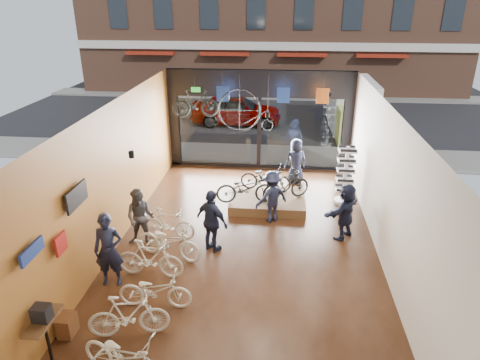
# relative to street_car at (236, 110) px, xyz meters

# --- Properties ---
(ground_plane) EXTENTS (7.00, 12.00, 0.04)m
(ground_plane) POSITION_rel_street_car_xyz_m (1.55, -12.00, -0.82)
(ground_plane) COLOR black
(ground_plane) RESTS_ON ground
(ceiling) EXTENTS (7.00, 12.00, 0.04)m
(ceiling) POSITION_rel_street_car_xyz_m (1.55, -12.00, 3.02)
(ceiling) COLOR black
(ceiling) RESTS_ON ground
(wall_left) EXTENTS (0.04, 12.00, 3.80)m
(wall_left) POSITION_rel_street_car_xyz_m (-1.97, -12.00, 1.10)
(wall_left) COLOR #B46332
(wall_left) RESTS_ON ground
(wall_right) EXTENTS (0.04, 12.00, 3.80)m
(wall_right) POSITION_rel_street_car_xyz_m (5.07, -12.00, 1.10)
(wall_right) COLOR beige
(wall_right) RESTS_ON ground
(storefront) EXTENTS (7.00, 0.26, 3.80)m
(storefront) POSITION_rel_street_car_xyz_m (1.55, -6.00, 1.10)
(storefront) COLOR black
(storefront) RESTS_ON ground
(exit_sign) EXTENTS (0.35, 0.06, 0.18)m
(exit_sign) POSITION_rel_street_car_xyz_m (-0.85, -6.12, 2.25)
(exit_sign) COLOR #198C26
(exit_sign) RESTS_ON storefront
(street_road) EXTENTS (30.00, 18.00, 0.02)m
(street_road) POSITION_rel_street_car_xyz_m (1.55, 3.00, -0.81)
(street_road) COLOR black
(street_road) RESTS_ON ground
(sidewalk_near) EXTENTS (30.00, 2.40, 0.12)m
(sidewalk_near) POSITION_rel_street_car_xyz_m (1.55, -4.80, -0.74)
(sidewalk_near) COLOR slate
(sidewalk_near) RESTS_ON ground
(sidewalk_far) EXTENTS (30.00, 2.00, 0.12)m
(sidewalk_far) POSITION_rel_street_car_xyz_m (1.55, 7.00, -0.74)
(sidewalk_far) COLOR slate
(sidewalk_far) RESTS_ON ground
(street_car) EXTENTS (4.68, 1.88, 1.59)m
(street_car) POSITION_rel_street_car_xyz_m (0.00, 0.00, 0.00)
(street_car) COLOR gray
(street_car) RESTS_ON street_road
(box_truck) EXTENTS (2.05, 6.16, 2.43)m
(box_truck) POSITION_rel_street_car_xyz_m (5.91, -1.00, 0.42)
(box_truck) COLOR silver
(box_truck) RESTS_ON street_road
(floor_bike_0) EXTENTS (1.86, 1.10, 0.92)m
(floor_bike_0) POSITION_rel_street_car_xyz_m (-0.20, -16.49, -0.34)
(floor_bike_0) COLOR beige
(floor_bike_0) RESTS_ON ground_plane
(floor_bike_1) EXTENTS (1.67, 0.80, 0.96)m
(floor_bike_1) POSITION_rel_street_car_xyz_m (-0.47, -15.51, -0.32)
(floor_bike_1) COLOR beige
(floor_bike_1) RESTS_ON ground_plane
(floor_bike_2) EXTENTS (1.62, 0.59, 0.84)m
(floor_bike_2) POSITION_rel_street_car_xyz_m (-0.20, -14.60, -0.38)
(floor_bike_2) COLOR beige
(floor_bike_2) RESTS_ON ground_plane
(floor_bike_3) EXTENTS (1.67, 0.56, 0.99)m
(floor_bike_3) POSITION_rel_street_car_xyz_m (-0.62, -13.54, -0.30)
(floor_bike_3) COLOR beige
(floor_bike_3) RESTS_ON ground_plane
(floor_bike_4) EXTENTS (1.90, 1.08, 0.94)m
(floor_bike_4) POSITION_rel_street_car_xyz_m (-0.37, -12.69, -0.33)
(floor_bike_4) COLOR beige
(floor_bike_4) RESTS_ON ground_plane
(floor_bike_5) EXTENTS (1.56, 0.60, 0.91)m
(floor_bike_5) POSITION_rel_street_car_xyz_m (-0.63, -11.75, -0.34)
(floor_bike_5) COLOR beige
(floor_bike_5) RESTS_ON ground_plane
(display_platform) EXTENTS (2.40, 1.80, 0.30)m
(display_platform) POSITION_rel_street_car_xyz_m (2.05, -9.41, -0.65)
(display_platform) COLOR #463018
(display_platform) RESTS_ON ground_plane
(display_bike_left) EXTENTS (1.91, 0.92, 0.96)m
(display_bike_left) POSITION_rel_street_car_xyz_m (1.36, -9.87, -0.02)
(display_bike_left) COLOR black
(display_bike_left) RESTS_ON display_platform
(display_bike_mid) EXTENTS (1.68, 1.24, 1.00)m
(display_bike_mid) POSITION_rel_street_car_xyz_m (2.61, -9.56, 0.00)
(display_bike_mid) COLOR black
(display_bike_mid) RESTS_ON display_platform
(display_bike_right) EXTENTS (1.75, 0.81, 0.89)m
(display_bike_right) POSITION_rel_street_car_xyz_m (1.94, -8.89, -0.05)
(display_bike_right) COLOR black
(display_bike_right) RESTS_ON display_platform
(customer_0) EXTENTS (0.72, 0.52, 1.83)m
(customer_0) POSITION_rel_street_car_xyz_m (-1.45, -13.90, 0.12)
(customer_0) COLOR #161C33
(customer_0) RESTS_ON ground_plane
(customer_1) EXTENTS (0.81, 0.63, 1.63)m
(customer_1) POSITION_rel_street_car_xyz_m (-1.27, -12.13, 0.02)
(customer_1) COLOR #3F3F44
(customer_1) RESTS_ON ground_plane
(customer_2) EXTENTS (1.09, 0.92, 1.75)m
(customer_2) POSITION_rel_street_car_xyz_m (0.69, -12.25, 0.08)
(customer_2) COLOR #161C33
(customer_2) RESTS_ON ground_plane
(customer_3) EXTENTS (1.20, 1.06, 1.61)m
(customer_3) POSITION_rel_street_car_xyz_m (2.19, -10.46, 0.01)
(customer_3) COLOR #161C33
(customer_3) RESTS_ON ground_plane
(customer_4) EXTENTS (0.93, 0.77, 1.65)m
(customer_4) POSITION_rel_street_car_xyz_m (2.96, -7.44, 0.03)
(customer_4) COLOR #161C33
(customer_4) RESTS_ON ground_plane
(customer_5) EXTENTS (1.33, 1.48, 1.63)m
(customer_5) POSITION_rel_street_car_xyz_m (4.24, -11.21, 0.02)
(customer_5) COLOR #161C33
(customer_5) RESTS_ON ground_plane
(sunglasses_rack) EXTENTS (0.59, 0.49, 1.94)m
(sunglasses_rack) POSITION_rel_street_car_xyz_m (4.50, -8.98, 0.17)
(sunglasses_rack) COLOR white
(sunglasses_rack) RESTS_ON ground_plane
(wall_merch) EXTENTS (0.40, 2.40, 2.60)m
(wall_merch) POSITION_rel_street_car_xyz_m (-1.83, -15.50, 0.50)
(wall_merch) COLOR navy
(wall_merch) RESTS_ON wall_left
(penny_farthing) EXTENTS (1.91, 0.06, 1.52)m
(penny_farthing) POSITION_rel_street_car_xyz_m (1.21, -7.11, 1.70)
(penny_farthing) COLOR black
(penny_farthing) RESTS_ON ceiling
(hung_bike) EXTENTS (1.63, 0.71, 0.95)m
(hung_bike) POSITION_rel_street_car_xyz_m (-0.55, -7.80, 2.13)
(hung_bike) COLOR black
(hung_bike) RESTS_ON ceiling
(jersey_left) EXTENTS (0.45, 0.03, 0.55)m
(jersey_left) POSITION_rel_street_car_xyz_m (0.26, -6.80, 2.25)
(jersey_left) COLOR #1E3F99
(jersey_left) RESTS_ON ceiling
(jersey_mid) EXTENTS (0.45, 0.03, 0.55)m
(jersey_mid) POSITION_rel_street_car_xyz_m (2.42, -6.80, 2.25)
(jersey_mid) COLOR #1E3F99
(jersey_mid) RESTS_ON ceiling
(jersey_right) EXTENTS (0.45, 0.03, 0.55)m
(jersey_right) POSITION_rel_street_car_xyz_m (3.80, -6.80, 2.25)
(jersey_right) COLOR #CC5919
(jersey_right) RESTS_ON ceiling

